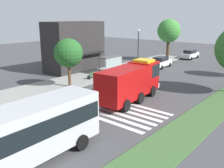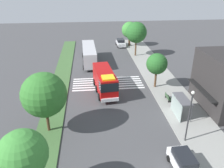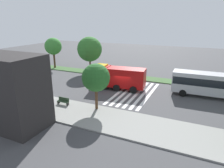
# 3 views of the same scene
# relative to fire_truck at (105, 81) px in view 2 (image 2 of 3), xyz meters

# --- Properties ---
(ground_plane) EXTENTS (120.00, 120.00, 0.00)m
(ground_plane) POSITION_rel_fire_truck_xyz_m (-1.44, 0.72, -2.04)
(ground_plane) COLOR #424244
(sidewalk) EXTENTS (60.00, 5.64, 0.14)m
(sidewalk) POSITION_rel_fire_truck_xyz_m (-1.44, 10.10, -1.97)
(sidewalk) COLOR gray
(sidewalk) RESTS_ON ground_plane
(median_strip) EXTENTS (60.00, 3.00, 0.14)m
(median_strip) POSITION_rel_fire_truck_xyz_m (-1.44, -7.33, -1.97)
(median_strip) COLOR #3D6033
(median_strip) RESTS_ON ground_plane
(crosswalk) EXTENTS (4.95, 11.79, 0.01)m
(crosswalk) POSITION_rel_fire_truck_xyz_m (-3.32, 0.72, -2.03)
(crosswalk) COLOR silver
(crosswalk) RESTS_ON ground_plane
(fire_truck) EXTENTS (8.76, 3.48, 3.78)m
(fire_truck) POSITION_rel_fire_truck_xyz_m (0.00, 0.00, 0.00)
(fire_truck) COLOR #A50C0C
(fire_truck) RESTS_ON ground_plane
(parked_car_west) EXTENTS (4.64, 2.25, 1.84)m
(parked_car_west) POSITION_rel_fire_truck_xyz_m (-25.64, 6.07, -1.10)
(parked_car_west) COLOR silver
(parked_car_west) RESTS_ON ground_plane
(parked_car_mid) EXTENTS (4.49, 2.19, 1.79)m
(parked_car_mid) POSITION_rel_fire_truck_xyz_m (16.69, 6.07, -1.12)
(parked_car_mid) COLOR silver
(parked_car_mid) RESTS_ON ground_plane
(transit_bus) EXTENTS (11.20, 3.11, 3.45)m
(transit_bus) POSITION_rel_fire_truck_xyz_m (-13.92, -2.23, 0.02)
(transit_bus) COLOR #B2B2B7
(transit_bus) RESTS_ON ground_plane
(bus_stop_shelter) EXTENTS (3.50, 1.40, 2.46)m
(bus_stop_shelter) POSITION_rel_fire_truck_xyz_m (7.61, 8.92, -0.15)
(bus_stop_shelter) COLOR #4C4C51
(bus_stop_shelter) RESTS_ON sidewalk
(bench_near_shelter) EXTENTS (1.60, 0.50, 0.90)m
(bench_near_shelter) POSITION_rel_fire_truck_xyz_m (3.61, 8.90, -1.44)
(bench_near_shelter) COLOR #2D472D
(bench_near_shelter) RESTS_ON sidewalk
(street_lamp) EXTENTS (0.36, 0.36, 6.12)m
(street_lamp) POSITION_rel_fire_truck_xyz_m (12.62, 7.87, 1.72)
(street_lamp) COLOR #2D2D30
(street_lamp) RESTS_ON sidewalk
(storefront_building) EXTENTS (8.92, 5.26, 7.42)m
(storefront_building) POSITION_rel_fire_truck_xyz_m (5.99, 15.14, 1.67)
(storefront_building) COLOR #282626
(storefront_building) RESTS_ON ground_plane
(sidewalk_tree_far_west) EXTENTS (4.03, 4.03, 6.12)m
(sidewalk_tree_far_west) POSITION_rel_fire_truck_xyz_m (-25.45, 8.27, 2.18)
(sidewalk_tree_far_west) COLOR #47301E
(sidewalk_tree_far_west) RESTS_ON sidewalk
(sidewalk_tree_west) EXTENTS (4.58, 4.58, 7.53)m
(sidewalk_tree_west) POSITION_rel_fire_truck_xyz_m (-17.30, 8.27, 3.33)
(sidewalk_tree_west) COLOR #513823
(sidewalk_tree_west) RESTS_ON sidewalk
(sidewalk_tree_center) EXTENTS (3.33, 3.33, 5.63)m
(sidewalk_tree_center) POSITION_rel_fire_truck_xyz_m (-0.96, 8.27, 2.05)
(sidewalk_tree_center) COLOR #513823
(sidewalk_tree_center) RESTS_ON sidewalk
(median_tree_far_west) EXTENTS (5.02, 5.02, 7.22)m
(median_tree_far_west) POSITION_rel_fire_truck_xyz_m (9.14, -7.33, 2.81)
(median_tree_far_west) COLOR #47301E
(median_tree_far_west) RESTS_ON median_strip
(median_tree_west) EXTENTS (3.73, 3.73, 6.67)m
(median_tree_west) POSITION_rel_fire_truck_xyz_m (18.48, -7.33, 2.88)
(median_tree_west) COLOR #47301E
(median_tree_west) RESTS_ON median_strip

